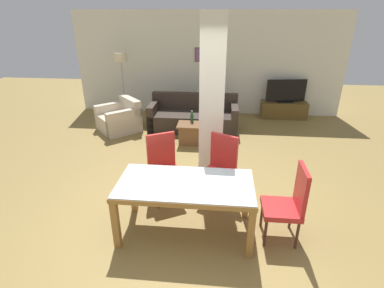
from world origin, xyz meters
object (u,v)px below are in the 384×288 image
at_px(dining_chair_head_right, 289,202).
at_px(tv_stand, 284,110).
at_px(dining_table, 185,193).
at_px(armchair, 120,119).
at_px(dining_chair_far_left, 164,165).
at_px(tv_screen, 286,91).
at_px(sofa, 194,117).
at_px(bottle, 192,118).
at_px(floor_lamp, 121,63).
at_px(coffee_table, 191,133).
at_px(dining_chair_far_right, 220,166).

bearing_deg(dining_chair_head_right, tv_stand, -9.68).
distance_m(dining_table, armchair, 4.02).
xyz_separation_m(dining_chair_far_left, tv_screen, (2.52, 4.01, 0.19)).
relative_size(dining_table, dining_chair_head_right, 1.68).
height_order(dining_chair_far_left, sofa, dining_chair_far_left).
bearing_deg(bottle, dining_chair_head_right, -63.50).
bearing_deg(floor_lamp, dining_table, -64.03).
height_order(dining_chair_head_right, coffee_table, dining_chair_head_right).
bearing_deg(sofa, floor_lamp, -22.07).
xyz_separation_m(sofa, floor_lamp, (-1.97, 0.80, 1.14)).
bearing_deg(bottle, dining_table, -85.89).
distance_m(armchair, coffee_table, 1.89).
height_order(sofa, tv_screen, tv_screen).
height_order(dining_chair_head_right, bottle, dining_chair_head_right).
relative_size(armchair, bottle, 4.67).
height_order(coffee_table, bottle, bottle).
bearing_deg(dining_chair_far_left, armchair, -87.70).
height_order(sofa, coffee_table, sofa).
distance_m(dining_chair_head_right, armchair, 4.78).
height_order(dining_chair_far_left, armchair, dining_chair_far_left).
xyz_separation_m(dining_chair_far_left, tv_stand, (2.52, 4.01, -0.32)).
bearing_deg(dining_chair_far_right, tv_screen, -86.07).
bearing_deg(armchair, dining_table, 168.33).
distance_m(armchair, floor_lamp, 1.60).
distance_m(sofa, floor_lamp, 2.41).
relative_size(dining_table, coffee_table, 2.93).
bearing_deg(bottle, sofa, 92.58).
relative_size(sofa, tv_stand, 1.76).
bearing_deg(dining_chair_far_left, dining_chair_far_right, 154.85).
distance_m(bottle, tv_stand, 2.94).
xyz_separation_m(dining_table, sofa, (-0.25, 3.75, -0.31)).
distance_m(dining_table, bottle, 3.01).
distance_m(dining_table, tv_screen, 5.23).
distance_m(armchair, tv_stand, 4.32).
distance_m(dining_chair_far_right, dining_chair_head_right, 1.20).
bearing_deg(coffee_table, floor_lamp, 139.82).
bearing_deg(sofa, dining_chair_head_right, 112.18).
height_order(dining_chair_far_left, tv_screen, tv_screen).
xyz_separation_m(armchair, tv_screen, (4.11, 1.33, 0.46)).
height_order(dining_chair_far_left, bottle, dining_chair_far_left).
relative_size(dining_chair_far_right, coffee_table, 1.75).
bearing_deg(armchair, floor_lamp, -31.14).
bearing_deg(sofa, tv_screen, -156.13).
bearing_deg(dining_chair_head_right, dining_table, 90.00).
xyz_separation_m(dining_chair_far_right, sofa, (-0.67, 2.92, -0.26)).
height_order(dining_chair_head_right, sofa, dining_chair_head_right).
bearing_deg(armchair, dining_chair_far_right, -179.05).
bearing_deg(dining_chair_far_left, sofa, -121.73).
bearing_deg(tv_stand, dining_table, -113.64).
relative_size(dining_table, bottle, 6.57).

